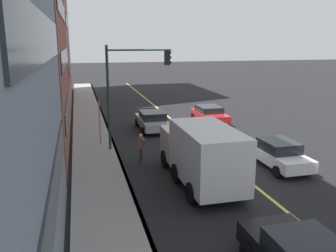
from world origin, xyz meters
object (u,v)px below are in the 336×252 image
object	(u,v)px
truck_white	(201,152)
street_sign_post	(99,120)
car_white	(278,153)
car_silver	(152,120)
pedestrian_with_backpack	(141,146)
traffic_light_mast	(131,80)
car_red	(209,114)

from	to	relation	value
truck_white	street_sign_post	xyz separation A→B (m)	(7.39, 4.17, 0.21)
street_sign_post	car_white	bearing A→B (deg)	-124.77
car_silver	pedestrian_with_backpack	bearing A→B (deg)	163.55
car_silver	truck_white	size ratio (longest dim) A/B	0.69
truck_white	street_sign_post	world-z (taller)	street_sign_post
truck_white	pedestrian_with_backpack	size ratio (longest dim) A/B	4.15
car_silver	traffic_light_mast	bearing A→B (deg)	154.96
car_white	car_red	bearing A→B (deg)	-1.44
car_white	traffic_light_mast	distance (m)	9.29
car_silver	truck_white	xyz separation A→B (m)	(-10.86, -0.07, 0.79)
pedestrian_with_backpack	traffic_light_mast	bearing A→B (deg)	2.50
car_silver	car_red	xyz separation A→B (m)	(1.23, -5.07, -0.01)
pedestrian_with_backpack	traffic_light_mast	world-z (taller)	traffic_light_mast
pedestrian_with_backpack	car_silver	bearing A→B (deg)	-16.45
car_white	street_sign_post	xyz separation A→B (m)	(6.18, 8.90, 1.00)
car_silver	street_sign_post	world-z (taller)	street_sign_post
car_silver	car_red	bearing A→B (deg)	-76.42
truck_white	car_red	bearing A→B (deg)	-22.51
car_red	pedestrian_with_backpack	world-z (taller)	pedestrian_with_backpack
car_white	truck_white	xyz separation A→B (m)	(-1.21, 4.74, 0.79)
truck_white	street_sign_post	distance (m)	8.49
street_sign_post	pedestrian_with_backpack	bearing A→B (deg)	-151.12
car_white	pedestrian_with_backpack	world-z (taller)	pedestrian_with_backpack
car_silver	pedestrian_with_backpack	size ratio (longest dim) A/B	2.88
car_white	street_sign_post	size ratio (longest dim) A/B	1.51
car_silver	truck_white	world-z (taller)	truck_white
car_silver	car_white	size ratio (longest dim) A/B	1.05
car_silver	car_white	bearing A→B (deg)	-153.55
truck_white	traffic_light_mast	distance (m)	7.12
car_white	pedestrian_with_backpack	distance (m)	7.36
truck_white	traffic_light_mast	xyz separation A→B (m)	(6.15, 2.27, 2.79)
car_red	traffic_light_mast	size ratio (longest dim) A/B	0.68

